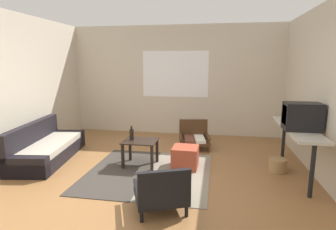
% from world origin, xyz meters
% --- Properties ---
extents(ground_plane, '(7.80, 7.80, 0.00)m').
position_xyz_m(ground_plane, '(0.00, 0.00, 0.00)').
color(ground_plane, olive).
extents(far_wall_with_window, '(5.60, 0.13, 2.70)m').
position_xyz_m(far_wall_with_window, '(0.00, 3.06, 1.35)').
color(far_wall_with_window, beige).
rests_on(far_wall_with_window, ground).
extents(area_rug, '(1.99, 2.05, 0.01)m').
position_xyz_m(area_rug, '(-0.04, 0.36, 0.01)').
color(area_rug, '#38332D').
rests_on(area_rug, ground).
extents(couch, '(1.00, 1.95, 0.70)m').
position_xyz_m(couch, '(-2.08, 0.64, 0.22)').
color(couch, black).
rests_on(couch, ground).
extents(coffee_table, '(0.58, 0.49, 0.46)m').
position_xyz_m(coffee_table, '(-0.26, 0.64, 0.36)').
color(coffee_table, black).
rests_on(coffee_table, ground).
extents(armchair_by_window, '(0.71, 0.71, 0.57)m').
position_xyz_m(armchair_by_window, '(0.58, 1.87, 0.25)').
color(armchair_by_window, '#472D19').
rests_on(armchair_by_window, ground).
extents(armchair_striped_foreground, '(0.79, 0.77, 0.60)m').
position_xyz_m(armchair_striped_foreground, '(0.42, -0.80, 0.26)').
color(armchair_striped_foreground, black).
rests_on(armchair_striped_foreground, ground).
extents(ottoman_orange, '(0.44, 0.44, 0.37)m').
position_xyz_m(ottoman_orange, '(0.53, 0.68, 0.19)').
color(ottoman_orange, '#993D28').
rests_on(ottoman_orange, ground).
extents(console_shelf, '(0.43, 1.73, 0.78)m').
position_xyz_m(console_shelf, '(2.31, 0.71, 0.70)').
color(console_shelf, beige).
rests_on(console_shelf, ground).
extents(crt_television, '(0.52, 0.35, 0.42)m').
position_xyz_m(crt_television, '(2.31, 0.53, 0.99)').
color(crt_television, black).
rests_on(crt_television, console_shelf).
extents(clay_vase, '(0.26, 0.26, 0.33)m').
position_xyz_m(clay_vase, '(2.31, 1.14, 0.91)').
color(clay_vase, brown).
rests_on(clay_vase, console_shelf).
extents(glass_bottle, '(0.08, 0.08, 0.25)m').
position_xyz_m(glass_bottle, '(-0.41, 0.66, 0.56)').
color(glass_bottle, black).
rests_on(glass_bottle, coffee_table).
extents(wicker_basket, '(0.29, 0.29, 0.22)m').
position_xyz_m(wicker_basket, '(2.07, 0.78, 0.11)').
color(wicker_basket, '#9E7A4C').
rests_on(wicker_basket, ground).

